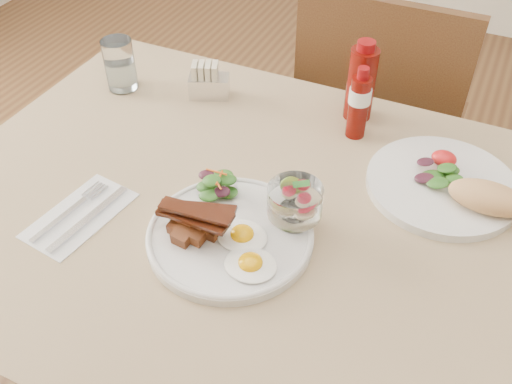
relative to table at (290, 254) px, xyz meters
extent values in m
cylinder|color=brown|center=(-0.59, 0.36, -0.31)|extent=(0.06, 0.06, 0.71)
cube|color=brown|center=(0.00, 0.00, 0.07)|extent=(1.30, 0.85, 0.04)
cube|color=tan|center=(0.00, 0.00, 0.09)|extent=(1.33, 0.88, 0.00)
cylinder|color=brown|center=(-0.18, 0.57, -0.44)|extent=(0.04, 0.04, 0.45)
cylinder|color=brown|center=(0.18, 0.57, -0.44)|extent=(0.04, 0.04, 0.45)
cylinder|color=brown|center=(-0.18, 0.93, -0.44)|extent=(0.04, 0.04, 0.45)
cylinder|color=brown|center=(0.18, 0.93, -0.44)|extent=(0.04, 0.04, 0.45)
cube|color=brown|center=(0.00, 0.75, -0.20)|extent=(0.42, 0.42, 0.03)
cube|color=brown|center=(0.00, 0.55, 0.04)|extent=(0.42, 0.03, 0.46)
cylinder|color=silver|center=(-0.08, -0.08, 0.10)|extent=(0.28, 0.28, 0.02)
ellipsoid|color=white|center=(-0.02, -0.14, 0.11)|extent=(0.10, 0.10, 0.01)
ellipsoid|color=#FFAB05|center=(-0.02, -0.14, 0.11)|extent=(0.04, 0.04, 0.02)
ellipsoid|color=white|center=(-0.05, -0.09, 0.11)|extent=(0.10, 0.10, 0.01)
ellipsoid|color=#FFAB05|center=(-0.05, -0.09, 0.11)|extent=(0.04, 0.04, 0.02)
cube|color=maroon|center=(-0.14, -0.10, 0.12)|extent=(0.03, 0.03, 0.03)
cube|color=maroon|center=(-0.12, -0.12, 0.12)|extent=(0.04, 0.04, 0.03)
cube|color=maroon|center=(-0.16, -0.12, 0.12)|extent=(0.03, 0.03, 0.02)
cube|color=maroon|center=(-0.10, -0.10, 0.12)|extent=(0.03, 0.03, 0.03)
cube|color=maroon|center=(-0.14, -0.14, 0.12)|extent=(0.04, 0.04, 0.03)
cube|color=maroon|center=(-0.15, -0.09, 0.12)|extent=(0.03, 0.03, 0.02)
cube|color=maroon|center=(-0.12, -0.11, 0.14)|extent=(0.03, 0.03, 0.03)
cube|color=maroon|center=(-0.14, -0.11, 0.14)|extent=(0.03, 0.03, 0.02)
cube|color=maroon|center=(-0.11, -0.11, 0.14)|extent=(0.03, 0.03, 0.03)
cube|color=#4E1E0D|center=(-0.13, -0.11, 0.14)|extent=(0.13, 0.04, 0.01)
cube|color=#4E1E0D|center=(-0.13, -0.12, 0.15)|extent=(0.13, 0.03, 0.01)
cube|color=#4E1E0D|center=(-0.13, -0.10, 0.16)|extent=(0.13, 0.05, 0.01)
cube|color=#4E1E0D|center=(-0.12, -0.11, 0.16)|extent=(0.13, 0.03, 0.01)
ellipsoid|color=#184712|center=(-0.14, -0.01, 0.11)|extent=(0.05, 0.04, 0.01)
ellipsoid|color=#184712|center=(-0.12, -0.01, 0.11)|extent=(0.05, 0.04, 0.01)
ellipsoid|color=#33101C|center=(-0.15, 0.01, 0.12)|extent=(0.04, 0.04, 0.01)
ellipsoid|color=#184712|center=(-0.15, -0.03, 0.12)|extent=(0.05, 0.04, 0.01)
ellipsoid|color=#184712|center=(-0.16, -0.02, 0.12)|extent=(0.04, 0.04, 0.01)
ellipsoid|color=#33101C|center=(-0.13, -0.02, 0.13)|extent=(0.04, 0.03, 0.01)
ellipsoid|color=#184712|center=(-0.14, 0.01, 0.13)|extent=(0.05, 0.04, 0.01)
ellipsoid|color=#184712|center=(-0.12, 0.00, 0.14)|extent=(0.04, 0.04, 0.01)
ellipsoid|color=#33101C|center=(-0.16, 0.00, 0.14)|extent=(0.04, 0.03, 0.01)
ellipsoid|color=#184712|center=(-0.14, -0.02, 0.14)|extent=(0.04, 0.04, 0.01)
cylinder|color=#DB5A17|center=(-0.14, -0.01, 0.14)|extent=(0.01, 0.04, 0.01)
cylinder|color=#DB5A17|center=(-0.15, 0.00, 0.14)|extent=(0.04, 0.01, 0.01)
cylinder|color=#DB5A17|center=(-0.13, -0.02, 0.14)|extent=(0.03, 0.03, 0.01)
cylinder|color=white|center=(0.01, -0.02, 0.11)|extent=(0.05, 0.05, 0.01)
cylinder|color=white|center=(0.01, -0.02, 0.12)|extent=(0.02, 0.02, 0.02)
cylinder|color=white|center=(0.01, -0.02, 0.16)|extent=(0.09, 0.09, 0.05)
cylinder|color=#FFE9B4|center=(0.00, -0.01, 0.15)|extent=(0.03, 0.03, 0.01)
cylinder|color=#FFE9B4|center=(0.03, -0.02, 0.15)|extent=(0.03, 0.03, 0.01)
cylinder|color=#FFE9B4|center=(0.01, 0.00, 0.15)|extent=(0.03, 0.03, 0.01)
cylinder|color=#A6CA3D|center=(0.00, -0.01, 0.17)|extent=(0.04, 0.04, 0.01)
cone|color=red|center=(0.02, -0.03, 0.18)|extent=(0.03, 0.03, 0.03)
cone|color=red|center=(0.00, -0.03, 0.18)|extent=(0.03, 0.03, 0.03)
cone|color=red|center=(0.01, 0.00, 0.18)|extent=(0.03, 0.03, 0.03)
ellipsoid|color=#32812E|center=(0.01, -0.02, 0.19)|extent=(0.02, 0.01, 0.00)
ellipsoid|color=#32812E|center=(0.02, -0.02, 0.20)|extent=(0.02, 0.01, 0.00)
cylinder|color=silver|center=(0.22, 0.19, 0.10)|extent=(0.28, 0.28, 0.02)
ellipsoid|color=#184712|center=(0.20, 0.19, 0.11)|extent=(0.04, 0.03, 0.01)
ellipsoid|color=#184712|center=(0.22, 0.22, 0.11)|extent=(0.04, 0.03, 0.01)
ellipsoid|color=#33101C|center=(0.19, 0.18, 0.12)|extent=(0.04, 0.03, 0.01)
ellipsoid|color=#184712|center=(0.21, 0.17, 0.12)|extent=(0.04, 0.03, 0.01)
ellipsoid|color=#184712|center=(0.24, 0.19, 0.12)|extent=(0.03, 0.02, 0.01)
ellipsoid|color=#33101C|center=(0.18, 0.21, 0.12)|extent=(0.03, 0.02, 0.01)
ellipsoid|color=#184712|center=(0.22, 0.21, 0.13)|extent=(0.04, 0.03, 0.01)
ellipsoid|color=red|center=(0.21, 0.24, 0.12)|extent=(0.05, 0.04, 0.03)
ellipsoid|color=tan|center=(0.30, 0.16, 0.13)|extent=(0.14, 0.07, 0.05)
cylinder|color=#5A0A05|center=(0.01, 0.35, 0.17)|extent=(0.06, 0.06, 0.16)
cylinder|color=maroon|center=(0.01, 0.35, 0.25)|extent=(0.04, 0.04, 0.02)
cylinder|color=#5A0A05|center=(0.02, 0.29, 0.15)|extent=(0.05, 0.05, 0.13)
cylinder|color=white|center=(0.02, 0.29, 0.18)|extent=(0.06, 0.06, 0.03)
cylinder|color=maroon|center=(0.02, 0.29, 0.23)|extent=(0.03, 0.03, 0.02)
cube|color=silver|center=(-0.32, 0.29, 0.11)|extent=(0.10, 0.08, 0.05)
cube|color=beige|center=(-0.35, 0.28, 0.14)|extent=(0.03, 0.04, 0.05)
cube|color=beige|center=(-0.33, 0.28, 0.14)|extent=(0.03, 0.04, 0.05)
cube|color=beige|center=(-0.32, 0.29, 0.14)|extent=(0.03, 0.04, 0.05)
cube|color=beige|center=(-0.30, 0.30, 0.14)|extent=(0.03, 0.04, 0.05)
cylinder|color=white|center=(-0.52, 0.24, 0.15)|extent=(0.07, 0.07, 0.12)
cylinder|color=silver|center=(-0.52, 0.24, 0.12)|extent=(0.06, 0.06, 0.07)
cube|color=silver|center=(-0.34, -0.14, 0.09)|extent=(0.13, 0.21, 0.00)
cube|color=silver|center=(-0.32, -0.15, 0.09)|extent=(0.04, 0.18, 0.00)
cube|color=silver|center=(-0.37, -0.17, 0.09)|extent=(0.03, 0.13, 0.00)
cube|color=silver|center=(-0.37, -0.08, 0.09)|extent=(0.01, 0.04, 0.00)
cube|color=silver|center=(-0.36, -0.08, 0.09)|extent=(0.01, 0.04, 0.00)
cube|color=silver|center=(-0.35, -0.08, 0.09)|extent=(0.01, 0.04, 0.00)
cube|color=silver|center=(-0.34, -0.09, 0.09)|extent=(0.01, 0.04, 0.00)
camera|label=1|loc=(0.24, -0.66, 0.79)|focal=40.00mm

